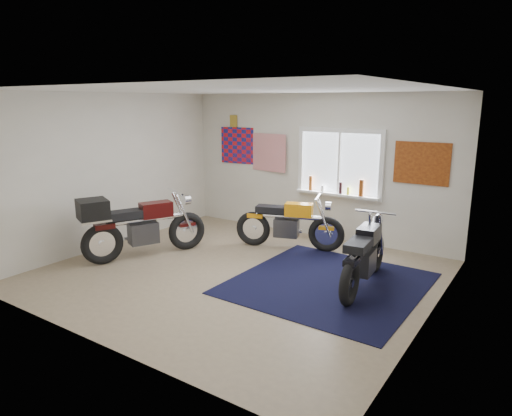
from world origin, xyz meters
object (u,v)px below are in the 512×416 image
Objects in this scene: yellow_triumph at (289,225)px; maroon_tourer at (136,225)px; black_chrome_bike at (364,257)px; navy_rug at (328,283)px.

maroon_tourer is at bearing -153.04° from yellow_triumph.
yellow_triumph is at bearing 56.30° from black_chrome_bike.
navy_rug is 1.28× the size of maroon_tourer.
maroon_tourer reaches higher than black_chrome_bike.
black_chrome_bike is 0.95× the size of maroon_tourer.
navy_rug is 3.26m from maroon_tourer.
black_chrome_bike is at bearing -46.55° from yellow_triumph.
navy_rug is 1.38× the size of yellow_triumph.
black_chrome_bike is 3.69m from maroon_tourer.
black_chrome_bike reaches higher than yellow_triumph.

